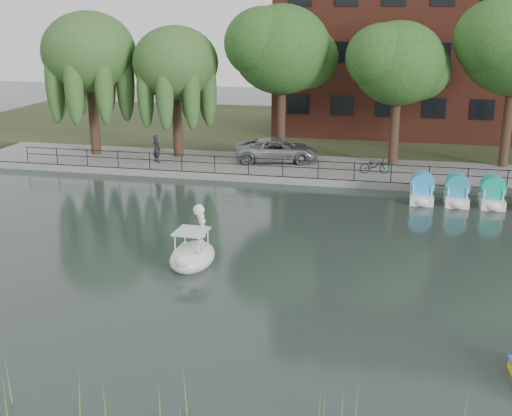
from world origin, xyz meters
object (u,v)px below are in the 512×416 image
(minivan, at_px, (277,148))
(bicycle, at_px, (375,165))
(pedestrian, at_px, (157,147))
(swan_boat, at_px, (193,252))

(minivan, relative_size, bicycle, 3.42)
(pedestrian, distance_m, swan_boat, 16.13)
(minivan, relative_size, pedestrian, 2.97)
(minivan, bearing_deg, pedestrian, 92.25)
(minivan, bearing_deg, swan_boat, 167.37)
(pedestrian, relative_size, swan_boat, 0.74)
(minivan, distance_m, pedestrian, 7.41)
(swan_boat, bearing_deg, bicycle, 68.99)
(swan_boat, bearing_deg, minivan, 91.62)
(bicycle, height_order, pedestrian, pedestrian)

